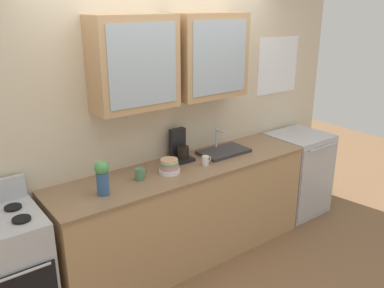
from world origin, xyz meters
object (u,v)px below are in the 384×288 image
stove_range (8,276)px  cup_near_sink (206,161)px  vase (102,176)px  coffee_maker (180,148)px  sink_faucet (224,151)px  dishwasher (297,173)px  bowl_stack (169,166)px  cup_near_bowls (139,174)px

stove_range → cup_near_sink: (1.75, -0.07, 0.50)m
vase → coffee_maker: 0.94m
sink_faucet → dishwasher: 1.18m
cup_near_sink → coffee_maker: 0.28m
stove_range → bowl_stack: size_ratio=6.08×
bowl_stack → stove_range: bearing=179.1°
bowl_stack → cup_near_sink: bearing=-8.5°
cup_near_sink → stove_range: bearing=177.5°
vase → coffee_maker: (0.90, 0.25, -0.04)m
bowl_stack → sink_faucet: bearing=7.3°
stove_range → coffee_maker: bearing=6.4°
vase → cup_near_bowls: vase is taller
bowl_stack → dishwasher: 1.85m
vase → coffee_maker: bearing=15.7°
bowl_stack → vase: vase is taller
cup_near_bowls → dishwasher: cup_near_bowls is taller
sink_faucet → bowl_stack: 0.70m
bowl_stack → vase: 0.65m
dishwasher → coffee_maker: bearing=172.9°
bowl_stack → cup_near_bowls: bearing=174.8°
sink_faucet → vase: vase is taller
stove_range → bowl_stack: (1.39, -0.02, 0.52)m
stove_range → vase: 0.96m
coffee_maker → sink_faucet: bearing=-14.7°
sink_faucet → vase: 1.35m
stove_range → dishwasher: (3.16, -0.00, -0.01)m
bowl_stack → cup_near_sink: size_ratio=1.85×
sink_faucet → dishwasher: size_ratio=0.52×
cup_near_sink → dishwasher: bearing=2.9°
coffee_maker → dishwasher: bearing=-7.1°
dishwasher → coffee_maker: coffee_maker is taller
cup_near_bowls → coffee_maker: (0.54, 0.18, 0.06)m
cup_near_bowls → sink_faucet: bearing=3.7°
bowl_stack → cup_near_sink: 0.36m
stove_range → cup_near_bowls: size_ratio=9.64×
sink_faucet → coffee_maker: coffee_maker is taller
sink_faucet → bowl_stack: sink_faucet is taller
vase → cup_near_bowls: bearing=11.6°
stove_range → vase: bearing=-5.4°
dishwasher → stove_range: bearing=179.9°
stove_range → cup_near_bowls: (1.11, 0.00, 0.51)m
stove_range → bowl_stack: stove_range is taller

